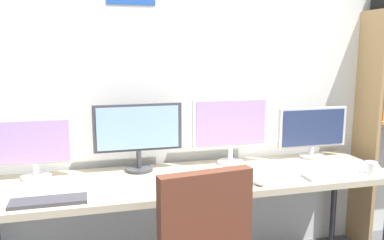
# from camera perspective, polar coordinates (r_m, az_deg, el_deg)

# --- Properties ---
(wall_back) EXTENTS (4.94, 0.11, 2.60)m
(wall_back) POSITION_cam_1_polar(r_m,az_deg,el_deg) (2.81, -1.97, 5.51)
(wall_back) COLOR silver
(wall_back) RESTS_ON ground_plane
(desk) EXTENTS (2.54, 0.68, 0.74)m
(desk) POSITION_cam_1_polar(r_m,az_deg,el_deg) (2.53, 0.29, -9.07)
(desk) COLOR tan
(desk) RESTS_ON ground_plane
(monitor_far_left) EXTENTS (0.45, 0.18, 0.38)m
(monitor_far_left) POSITION_cam_1_polar(r_m,az_deg,el_deg) (2.61, -21.59, -3.50)
(monitor_far_left) COLOR silver
(monitor_far_left) RESTS_ON desk
(monitor_center_left) EXTENTS (0.57, 0.18, 0.44)m
(monitor_center_left) POSITION_cam_1_polar(r_m,az_deg,el_deg) (2.60, -7.69, -1.72)
(monitor_center_left) COLOR #38383D
(monitor_center_left) RESTS_ON desk
(monitor_center_right) EXTENTS (0.54, 0.18, 0.46)m
(monitor_center_right) POSITION_cam_1_polar(r_m,az_deg,el_deg) (2.74, 5.53, -0.93)
(monitor_center_right) COLOR silver
(monitor_center_right) RESTS_ON desk
(monitor_far_right) EXTENTS (0.53, 0.18, 0.37)m
(monitor_far_right) POSITION_cam_1_polar(r_m,az_deg,el_deg) (3.03, 16.80, -1.46)
(monitor_far_right) COLOR silver
(monitor_far_right) RESTS_ON desk
(keyboard_left) EXTENTS (0.39, 0.13, 0.02)m
(keyboard_left) POSITION_cam_1_polar(r_m,az_deg,el_deg) (2.23, -19.77, -10.84)
(keyboard_left) COLOR #38383D
(keyboard_left) RESTS_ON desk
(keyboard_center) EXTENTS (0.33, 0.13, 0.02)m
(keyboard_center) POSITION_cam_1_polar(r_m,az_deg,el_deg) (2.31, 1.80, -9.53)
(keyboard_center) COLOR silver
(keyboard_center) RESTS_ON desk
(keyboard_right) EXTENTS (0.39, 0.13, 0.02)m
(keyboard_right) POSITION_cam_1_polar(r_m,az_deg,el_deg) (2.66, 19.58, -7.45)
(keyboard_right) COLOR silver
(keyboard_right) RESTS_ON desk
(computer_mouse) EXTENTS (0.06, 0.10, 0.03)m
(computer_mouse) POSITION_cam_1_polar(r_m,az_deg,el_deg) (2.40, 9.53, -8.72)
(computer_mouse) COLOR silver
(computer_mouse) RESTS_ON desk
(coffee_mug) EXTENTS (0.11, 0.08, 0.09)m
(coffee_mug) POSITION_cam_1_polar(r_m,az_deg,el_deg) (2.76, 24.20, -6.35)
(coffee_mug) COLOR white
(coffee_mug) RESTS_ON desk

